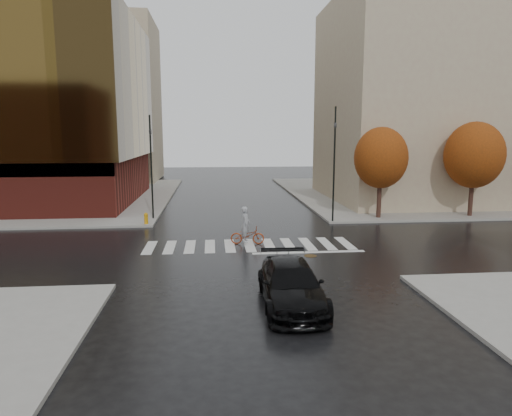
{
  "coord_description": "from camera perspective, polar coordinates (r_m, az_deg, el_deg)",
  "views": [
    {
      "loc": [
        -2.01,
        -24.26,
        6.23
      ],
      "look_at": [
        0.44,
        1.21,
        2.0
      ],
      "focal_mm": 32.0,
      "sensor_mm": 36.0,
      "label": 1
    }
  ],
  "objects": [
    {
      "name": "sidewalk_ne",
      "position": [
        51.14,
        21.3,
        1.83
      ],
      "size": [
        30.0,
        30.0,
        0.15
      ],
      "primitive_type": "cube",
      "color": "gray",
      "rests_on": "ground"
    },
    {
      "name": "ground",
      "position": [
        25.12,
        -0.74,
        -4.97
      ],
      "size": [
        120.0,
        120.0,
        0.0
      ],
      "primitive_type": "plane",
      "color": "black",
      "rests_on": "ground"
    },
    {
      "name": "tree_ne_b",
      "position": [
        36.96,
        25.61,
        5.98
      ],
      "size": [
        4.2,
        4.2,
        6.89
      ],
      "color": "#311C16",
      "rests_on": "sidewalk_ne"
    },
    {
      "name": "crosswalk",
      "position": [
        25.6,
        -0.83,
        -4.68
      ],
      "size": [
        12.0,
        3.0,
        0.01
      ],
      "primitive_type": "cube",
      "color": "silver",
      "rests_on": "ground"
    },
    {
      "name": "building_nw_far",
      "position": [
        62.95,
        -18.79,
        12.47
      ],
      "size": [
        14.0,
        12.0,
        20.0
      ],
      "primitive_type": "cube",
      "color": "tan",
      "rests_on": "sidewalk_nw"
    },
    {
      "name": "sedan",
      "position": [
        16.84,
        4.43,
        -9.54
      ],
      "size": [
        2.29,
        5.38,
        1.55
      ],
      "primitive_type": "imported",
      "rotation": [
        0.0,
        0.0,
        -0.02
      ],
      "color": "black",
      "rests_on": "ground"
    },
    {
      "name": "tree_ne_a",
      "position": [
        33.9,
        15.35,
        6.06
      ],
      "size": [
        3.8,
        3.8,
        6.5
      ],
      "color": "#311C16",
      "rests_on": "sidewalk_ne"
    },
    {
      "name": "building_ne_tan",
      "position": [
        45.52,
        19.69,
        12.53
      ],
      "size": [
        16.0,
        16.0,
        18.0
      ],
      "primitive_type": "cube",
      "color": "tan",
      "rests_on": "sidewalk_ne"
    },
    {
      "name": "traffic_light_ne",
      "position": [
        31.7,
        9.77,
        6.44
      ],
      "size": [
        0.18,
        0.21,
        7.83
      ],
      "rotation": [
        0.0,
        0.0,
        3.27
      ],
      "color": "black",
      "rests_on": "sidewalk_ne"
    },
    {
      "name": "traffic_light_nw",
      "position": [
        33.21,
        -12.98,
        5.85
      ],
      "size": [
        0.22,
        0.2,
        7.31
      ],
      "rotation": [
        0.0,
        0.0,
        -1.28
      ],
      "color": "black",
      "rests_on": "sidewalk_nw"
    },
    {
      "name": "manhole",
      "position": [
        23.63,
        6.83,
        -5.95
      ],
      "size": [
        0.85,
        0.85,
        0.01
      ],
      "primitive_type": "cylinder",
      "rotation": [
        0.0,
        0.0,
        0.38
      ],
      "color": "#4F3A1C",
      "rests_on": "ground"
    },
    {
      "name": "sidewalk_nw",
      "position": [
        49.46,
        -28.03,
        1.13
      ],
      "size": [
        30.0,
        30.0,
        0.15
      ],
      "primitive_type": "cube",
      "color": "gray",
      "rests_on": "ground"
    },
    {
      "name": "cyclist",
      "position": [
        25.76,
        -1.16,
        -2.93
      ],
      "size": [
        1.96,
        0.89,
        2.15
      ],
      "rotation": [
        0.0,
        0.0,
        1.44
      ],
      "color": "maroon",
      "rests_on": "ground"
    },
    {
      "name": "fire_hydrant",
      "position": [
        31.59,
        -13.58,
        -1.19
      ],
      "size": [
        0.27,
        0.27,
        0.77
      ],
      "color": "orange",
      "rests_on": "sidewalk_nw"
    }
  ]
}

